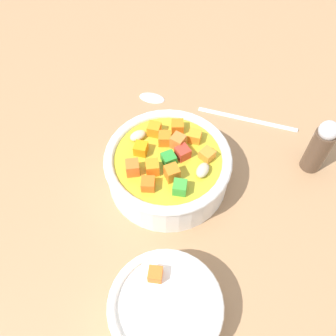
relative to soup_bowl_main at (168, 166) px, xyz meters
The scene contains 5 objects.
ground_plane 3.89cm from the soup_bowl_main, 81.67° to the left, with size 140.00×140.00×2.00cm, color #9E754F.
soup_bowl_main is the anchor object (origin of this frame).
spoon 13.49cm from the soup_bowl_main, 151.14° to the left, with size 12.00×22.33×0.81cm.
side_bowl_small 16.86cm from the soup_bowl_main, 10.31° to the right, with size 11.33×11.33×5.08cm.
pepper_shaker 19.13cm from the soup_bowl_main, 87.05° to the left, with size 2.67×2.67×8.45cm.
Camera 1 is at (25.47, -4.25, 40.46)cm, focal length 39.26 mm.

